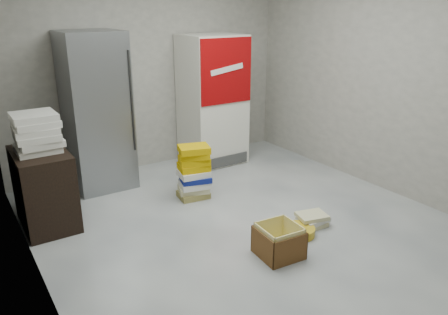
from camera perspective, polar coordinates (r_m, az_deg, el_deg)
name	(u,v)px	position (r m, az deg, el deg)	size (l,w,h in m)	color
ground	(261,234)	(4.46, 4.86, -9.94)	(5.00, 5.00, 0.00)	silver
room_shell	(267,51)	(3.91, 5.63, 13.67)	(4.04, 5.04, 2.82)	#A9A398
steel_fridge	(97,112)	(5.53, -16.30, 5.76)	(0.70, 0.72, 1.90)	#919398
coke_cooler	(213,100)	(6.20, -1.50, 7.51)	(0.80, 0.73, 1.80)	silver
wood_shelf	(44,189)	(4.84, -22.43, -3.77)	(0.50, 0.80, 0.80)	black
supply_box_stack	(37,133)	(4.65, -23.28, 3.00)	(0.44, 0.43, 0.39)	white
phonebook_stack_main	(194,172)	(5.13, -3.93, -1.91)	(0.43, 0.39, 0.65)	olive
phonebook_stack_side	(312,220)	(4.67, 11.42, -7.98)	(0.34, 0.30, 0.13)	beige
cardboard_box	(279,243)	(4.09, 7.17, -11.03)	(0.40, 0.40, 0.30)	yellow
bucket_lid	(299,231)	(4.48, 9.78, -9.45)	(0.32, 0.32, 0.08)	gold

